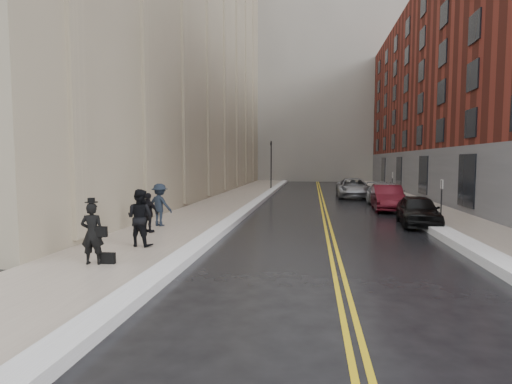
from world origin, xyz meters
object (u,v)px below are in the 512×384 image
(pedestrian_main, at_px, (92,233))
(pedestrian_a, at_px, (140,218))
(car_silver_far, at_px, (353,188))
(pedestrian_b, at_px, (160,205))
(pedestrian_c, at_px, (148,213))
(car_silver_near, at_px, (386,194))
(car_maroon, at_px, (387,198))
(car_black, at_px, (418,210))

(pedestrian_main, distance_m, pedestrian_a, 2.54)
(car_silver_far, distance_m, pedestrian_b, 20.15)
(car_silver_far, xyz_separation_m, pedestrian_b, (-10.34, -17.29, 0.30))
(car_silver_far, distance_m, pedestrian_c, 21.56)
(car_silver_near, bearing_deg, pedestrian_a, -125.85)
(car_silver_far, distance_m, pedestrian_main, 25.93)
(car_maroon, bearing_deg, pedestrian_a, -125.97)
(car_black, bearing_deg, pedestrian_a, -142.87)
(pedestrian_a, relative_size, pedestrian_b, 1.03)
(car_maroon, height_order, pedestrian_main, pedestrian_main)
(car_maroon, bearing_deg, car_black, -83.01)
(car_silver_near, distance_m, car_silver_far, 6.42)
(pedestrian_main, relative_size, pedestrian_b, 0.92)
(car_silver_near, bearing_deg, car_black, -90.18)
(pedestrian_main, height_order, pedestrian_b, pedestrian_b)
(car_silver_far, height_order, pedestrian_b, pedestrian_b)
(car_black, relative_size, car_maroon, 0.90)
(car_silver_far, relative_size, pedestrian_main, 3.28)
(car_black, distance_m, pedestrian_a, 12.98)
(car_maroon, height_order, car_silver_near, car_silver_near)
(pedestrian_a, bearing_deg, pedestrian_b, -67.16)
(pedestrian_a, bearing_deg, car_black, -137.71)
(car_silver_near, xyz_separation_m, car_silver_far, (-1.60, 6.22, 0.02))
(car_maroon, height_order, pedestrian_a, pedestrian_a)
(pedestrian_main, relative_size, pedestrian_c, 1.08)
(car_silver_near, height_order, pedestrian_a, pedestrian_a)
(car_black, height_order, pedestrian_b, pedestrian_b)
(car_maroon, relative_size, pedestrian_a, 2.42)
(car_silver_far, relative_size, pedestrian_c, 3.54)
(pedestrian_a, bearing_deg, pedestrian_main, 93.37)
(car_silver_near, xyz_separation_m, pedestrian_b, (-11.94, -11.07, 0.32))
(car_black, relative_size, pedestrian_main, 2.42)
(car_black, relative_size, pedestrian_a, 2.17)
(pedestrian_c, bearing_deg, car_silver_far, -98.47)
(car_silver_near, bearing_deg, car_maroon, -98.53)
(car_maroon, xyz_separation_m, car_silver_far, (-1.24, 8.65, 0.02))
(car_maroon, xyz_separation_m, car_silver_near, (0.36, 2.43, 0.00))
(car_silver_near, relative_size, pedestrian_main, 3.08)
(pedestrian_main, xyz_separation_m, pedestrian_a, (0.30, 2.52, 0.10))
(car_maroon, bearing_deg, pedestrian_main, -121.79)
(pedestrian_a, distance_m, pedestrian_b, 4.34)
(car_silver_near, distance_m, pedestrian_c, 17.37)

